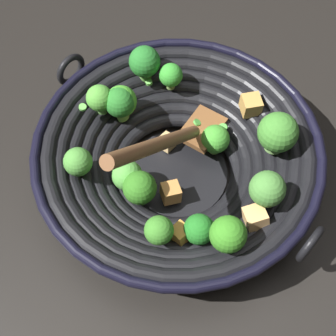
% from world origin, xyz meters
% --- Properties ---
extents(ground_plane, '(4.00, 4.00, 0.00)m').
position_xyz_m(ground_plane, '(0.00, 0.00, 0.00)').
color(ground_plane, black).
extents(wok, '(0.45, 0.41, 0.24)m').
position_xyz_m(wok, '(0.00, -0.00, 0.06)').
color(wok, black).
rests_on(wok, ground).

